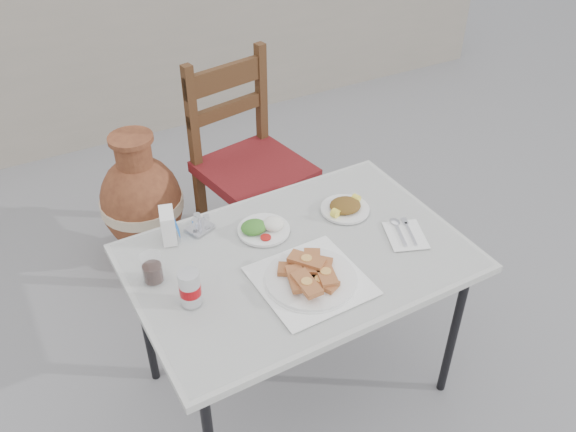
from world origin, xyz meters
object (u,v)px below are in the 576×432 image
salad_rice_plate (263,227)px  napkin_holder (168,226)px  soda_can (190,288)px  chair (249,163)px  cafe_table (299,265)px  condiment_caddy (200,225)px  salad_chopped_plate (345,207)px  terracotta_urn (142,203)px  cola_glass (152,269)px  pide_plate (311,274)px

salad_rice_plate → napkin_holder: (-0.32, 0.12, 0.04)m
soda_can → chair: bearing=55.8°
cafe_table → salad_rice_plate: bearing=106.7°
condiment_caddy → salad_chopped_plate: bearing=-15.8°
soda_can → terracotta_urn: (0.13, 1.13, -0.44)m
cafe_table → cola_glass: size_ratio=11.52×
condiment_caddy → terracotta_urn: (-0.03, 0.79, -0.40)m
cafe_table → salad_rice_plate: (-0.05, 0.18, 0.07)m
chair → cafe_table: bearing=-114.1°
pide_plate → terracotta_urn: bearing=101.8°
salad_rice_plate → condiment_caddy: (-0.20, 0.12, 0.00)m
pide_plate → terracotta_urn: pide_plate is taller
condiment_caddy → soda_can: bearing=-115.6°
cafe_table → cola_glass: bearing=166.8°
cola_glass → condiment_caddy: bearing=37.4°
salad_chopped_plate → napkin_holder: 0.67m
soda_can → cola_glass: 0.18m
soda_can → condiment_caddy: soda_can is taller
salad_rice_plate → salad_chopped_plate: size_ratio=1.03×
salad_chopped_plate → napkin_holder: (-0.65, 0.15, 0.04)m
cola_glass → terracotta_urn: 1.08m
pide_plate → cola_glass: (-0.46, 0.25, 0.01)m
pide_plate → salad_chopped_plate: size_ratio=1.90×
condiment_caddy → cafe_table: bearing=-49.4°
chair → salad_rice_plate: bearing=-121.2°
cafe_table → soda_can: 0.43m
soda_can → cola_glass: soda_can is taller
pide_plate → cola_glass: bearing=151.3°
napkin_holder → chair: (0.58, 0.58, -0.23)m
cafe_table → napkin_holder: 0.49m
salad_chopped_plate → chair: (-0.08, 0.73, -0.19)m
pide_plate → salad_rice_plate: (-0.02, 0.31, -0.01)m
salad_rice_plate → condiment_caddy: condiment_caddy is taller
pide_plate → terracotta_urn: 1.32m
pide_plate → napkin_holder: napkin_holder is taller
soda_can → napkin_holder: size_ratio=1.05×
soda_can → cola_glass: bearing=114.8°
soda_can → condiment_caddy: size_ratio=1.12×
salad_rice_plate → napkin_holder: napkin_holder is taller
chair → pide_plate: bearing=-114.0°
cafe_table → salad_chopped_plate: salad_chopped_plate is taller
pide_plate → cola_glass: size_ratio=3.49×
pide_plate → condiment_caddy: pide_plate is taller
napkin_holder → pide_plate: bearing=-37.4°
soda_can → napkin_holder: soda_can is taller
pide_plate → cafe_table: bearing=77.3°
salad_chopped_plate → condiment_caddy: 0.56m
cafe_table → pide_plate: (-0.03, -0.14, 0.08)m
terracotta_urn → cola_glass: bearing=-101.8°
cafe_table → condiment_caddy: size_ratio=10.64×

